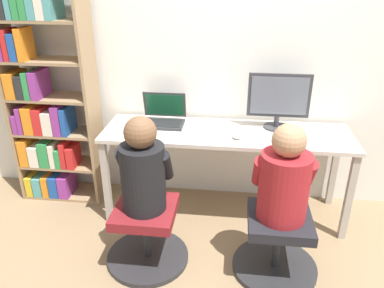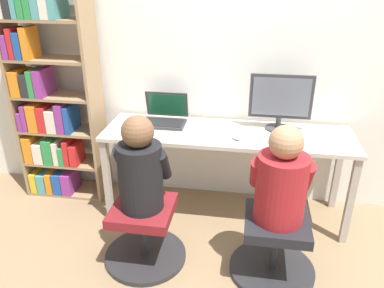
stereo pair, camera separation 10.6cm
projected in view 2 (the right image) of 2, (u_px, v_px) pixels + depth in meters
ground_plane at (221, 232)px, 2.96m from camera, size 14.00×14.00×0.00m
wall_back at (233, 51)px, 2.97m from camera, size 10.00×0.05×2.60m
desk at (227, 142)px, 2.93m from camera, size 1.93×0.56×0.74m
desktop_monitor at (281, 102)px, 2.85m from camera, size 0.48×0.20×0.44m
laptop at (165, 117)px, 3.05m from camera, size 0.35×0.28×0.24m
keyboard at (276, 139)px, 2.74m from camera, size 0.41×0.15×0.03m
computer_mouse_by_keyboard at (237, 136)px, 2.77m from camera, size 0.07×0.09×0.04m
office_chair_left at (274, 247)px, 2.48m from camera, size 0.58×0.58×0.44m
office_chair_right at (144, 234)px, 2.61m from camera, size 0.58×0.58×0.44m
person_at_monitor at (282, 181)px, 2.28m from camera, size 0.38×0.32×0.64m
person_at_laptop at (140, 168)px, 2.40m from camera, size 0.35×0.31×0.65m
bookshelf at (48, 98)px, 3.13m from camera, size 0.71×0.30×1.85m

